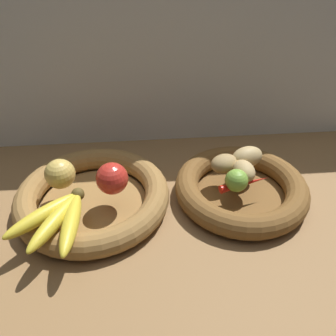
{
  "coord_description": "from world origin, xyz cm",
  "views": [
    {
      "loc": [
        -6.51,
        -61.82,
        55.91
      ],
      "look_at": [
        -1.01,
        0.28,
        9.71
      ],
      "focal_mm": 36.39,
      "sensor_mm": 36.0,
      "label": 1
    }
  ],
  "objects_px": {
    "potato_back": "(247,157)",
    "apple_red_right": "(112,178)",
    "fruit_bowl_left": "(93,196)",
    "lime_near": "(236,180)",
    "chili_pepper": "(245,183)",
    "fruit_bowl_right": "(241,187)",
    "banana_bunch_front": "(57,218)",
    "potato_large": "(243,170)",
    "potato_oblong": "(224,164)",
    "apple_golden_left": "(60,174)"
  },
  "relations": [
    {
      "from": "lime_near",
      "to": "potato_oblong",
      "type": "bearing_deg",
      "value": 98.65
    },
    {
      "from": "fruit_bowl_right",
      "to": "lime_near",
      "type": "distance_m",
      "value": 0.08
    },
    {
      "from": "fruit_bowl_left",
      "to": "potato_back",
      "type": "bearing_deg",
      "value": 7.14
    },
    {
      "from": "potato_oblong",
      "to": "chili_pepper",
      "type": "height_order",
      "value": "potato_oblong"
    },
    {
      "from": "fruit_bowl_left",
      "to": "banana_bunch_front",
      "type": "xyz_separation_m",
      "value": [
        -0.06,
        -0.12,
        0.05
      ]
    },
    {
      "from": "potato_back",
      "to": "lime_near",
      "type": "distance_m",
      "value": 0.1
    },
    {
      "from": "fruit_bowl_left",
      "to": "lime_near",
      "type": "bearing_deg",
      "value": -7.24
    },
    {
      "from": "fruit_bowl_right",
      "to": "potato_oblong",
      "type": "xyz_separation_m",
      "value": [
        -0.04,
        0.03,
        0.05
      ]
    },
    {
      "from": "potato_back",
      "to": "apple_red_right",
      "type": "bearing_deg",
      "value": -167.91
    },
    {
      "from": "fruit_bowl_left",
      "to": "chili_pepper",
      "type": "distance_m",
      "value": 0.36
    },
    {
      "from": "apple_red_right",
      "to": "potato_oblong",
      "type": "xyz_separation_m",
      "value": [
        0.27,
        0.05,
        -0.01
      ]
    },
    {
      "from": "potato_back",
      "to": "chili_pepper",
      "type": "relative_size",
      "value": 0.64
    },
    {
      "from": "fruit_bowl_left",
      "to": "potato_back",
      "type": "height_order",
      "value": "potato_back"
    },
    {
      "from": "fruit_bowl_left",
      "to": "potato_large",
      "type": "bearing_deg",
      "value": -0.0
    },
    {
      "from": "lime_near",
      "to": "apple_golden_left",
      "type": "bearing_deg",
      "value": 172.99
    },
    {
      "from": "apple_red_right",
      "to": "potato_oblong",
      "type": "bearing_deg",
      "value": 11.2
    },
    {
      "from": "lime_near",
      "to": "fruit_bowl_left",
      "type": "bearing_deg",
      "value": 172.76
    },
    {
      "from": "fruit_bowl_right",
      "to": "chili_pepper",
      "type": "relative_size",
      "value": 2.54
    },
    {
      "from": "fruit_bowl_left",
      "to": "apple_red_right",
      "type": "relative_size",
      "value": 5.02
    },
    {
      "from": "potato_oblong",
      "to": "potato_large",
      "type": "bearing_deg",
      "value": -37.87
    },
    {
      "from": "apple_red_right",
      "to": "potato_oblong",
      "type": "height_order",
      "value": "apple_red_right"
    },
    {
      "from": "potato_oblong",
      "to": "lime_near",
      "type": "bearing_deg",
      "value": -81.35
    },
    {
      "from": "apple_golden_left",
      "to": "banana_bunch_front",
      "type": "distance_m",
      "value": 0.13
    },
    {
      "from": "banana_bunch_front",
      "to": "potato_oblong",
      "type": "bearing_deg",
      "value": 21.55
    },
    {
      "from": "fruit_bowl_left",
      "to": "potato_large",
      "type": "relative_size",
      "value": 5.38
    },
    {
      "from": "potato_back",
      "to": "fruit_bowl_right",
      "type": "bearing_deg",
      "value": -114.44
    },
    {
      "from": "apple_red_right",
      "to": "lime_near",
      "type": "height_order",
      "value": "apple_red_right"
    },
    {
      "from": "apple_golden_left",
      "to": "potato_back",
      "type": "height_order",
      "value": "apple_golden_left"
    },
    {
      "from": "potato_oblong",
      "to": "potato_large",
      "type": "distance_m",
      "value": 0.05
    },
    {
      "from": "fruit_bowl_left",
      "to": "potato_oblong",
      "type": "distance_m",
      "value": 0.32
    },
    {
      "from": "fruit_bowl_right",
      "to": "chili_pepper",
      "type": "bearing_deg",
      "value": -96.45
    },
    {
      "from": "banana_bunch_front",
      "to": "lime_near",
      "type": "relative_size",
      "value": 3.58
    },
    {
      "from": "potato_back",
      "to": "potato_large",
      "type": "bearing_deg",
      "value": -114.44
    },
    {
      "from": "fruit_bowl_right",
      "to": "potato_large",
      "type": "xyz_separation_m",
      "value": [
        0.0,
        -0.0,
        0.05
      ]
    },
    {
      "from": "apple_golden_left",
      "to": "potato_large",
      "type": "bearing_deg",
      "value": -0.92
    },
    {
      "from": "apple_red_right",
      "to": "banana_bunch_front",
      "type": "relative_size",
      "value": 0.39
    },
    {
      "from": "potato_oblong",
      "to": "chili_pepper",
      "type": "distance_m",
      "value": 0.07
    },
    {
      "from": "fruit_bowl_left",
      "to": "apple_red_right",
      "type": "xyz_separation_m",
      "value": [
        0.05,
        -0.02,
        0.07
      ]
    },
    {
      "from": "potato_oblong",
      "to": "potato_large",
      "type": "xyz_separation_m",
      "value": [
        0.04,
        -0.03,
        0.0
      ]
    },
    {
      "from": "banana_bunch_front",
      "to": "potato_back",
      "type": "height_order",
      "value": "potato_back"
    },
    {
      "from": "apple_red_right",
      "to": "banana_bunch_front",
      "type": "xyz_separation_m",
      "value": [
        -0.11,
        -0.09,
        -0.02
      ]
    },
    {
      "from": "fruit_bowl_right",
      "to": "chili_pepper",
      "type": "distance_m",
      "value": 0.05
    },
    {
      "from": "fruit_bowl_right",
      "to": "apple_red_right",
      "type": "xyz_separation_m",
      "value": [
        -0.3,
        -0.02,
        0.07
      ]
    },
    {
      "from": "lime_near",
      "to": "chili_pepper",
      "type": "relative_size",
      "value": 0.41
    },
    {
      "from": "fruit_bowl_left",
      "to": "apple_red_right",
      "type": "bearing_deg",
      "value": -23.41
    },
    {
      "from": "fruit_bowl_left",
      "to": "lime_near",
      "type": "relative_size",
      "value": 6.92
    },
    {
      "from": "apple_red_right",
      "to": "apple_golden_left",
      "type": "bearing_deg",
      "value": 166.07
    },
    {
      "from": "apple_golden_left",
      "to": "potato_large",
      "type": "distance_m",
      "value": 0.42
    },
    {
      "from": "banana_bunch_front",
      "to": "apple_red_right",
      "type": "bearing_deg",
      "value": 41.44
    },
    {
      "from": "fruit_bowl_right",
      "to": "potato_oblong",
      "type": "distance_m",
      "value": 0.07
    }
  ]
}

